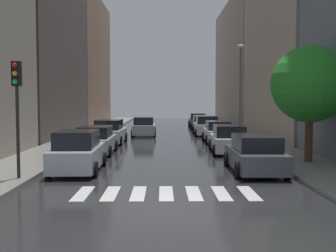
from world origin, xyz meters
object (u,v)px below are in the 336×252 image
(traffic_light_left_corner, at_px, (17,93))
(lamp_post_right, at_px, (240,85))
(parked_car_left_second, at_px, (96,141))
(parked_car_right_fourth, at_px, (206,126))
(parked_car_right_second, at_px, (229,140))
(street_tree_right, at_px, (310,84))
(parked_car_left_nearest, at_px, (78,153))
(parked_car_left_third, at_px, (109,132))
(parked_car_right_third, at_px, (217,132))
(car_midroad, at_px, (144,127))
(parked_car_right_nearest, at_px, (255,154))
(parked_car_right_fifth, at_px, (201,123))
(parked_car_right_sixth, at_px, (198,120))

(traffic_light_left_corner, xyz_separation_m, lamp_post_right, (11.00, 15.07, 0.86))
(parked_car_left_second, relative_size, parked_car_right_fourth, 0.91)
(parked_car_right_second, height_order, street_tree_right, street_tree_right)
(parked_car_left_second, bearing_deg, parked_car_right_fourth, -30.50)
(parked_car_left_nearest, bearing_deg, lamp_post_right, -37.03)
(parked_car_left_third, bearing_deg, parked_car_right_second, -123.28)
(parked_car_right_fourth, bearing_deg, parked_car_right_third, -177.67)
(car_midroad, distance_m, lamp_post_right, 9.70)
(parked_car_right_second, bearing_deg, lamp_post_right, -13.69)
(parked_car_left_second, relative_size, parked_car_right_second, 0.94)
(parked_car_right_second, bearing_deg, traffic_light_left_corner, 135.66)
(parked_car_left_second, height_order, lamp_post_right, lamp_post_right)
(parked_car_left_nearest, relative_size, traffic_light_left_corner, 1.03)
(parked_car_right_second, bearing_deg, parked_car_right_nearest, -176.94)
(parked_car_left_third, relative_size, parked_car_right_fifth, 0.92)
(parked_car_right_fourth, relative_size, street_tree_right, 0.88)
(traffic_light_left_corner, bearing_deg, parked_car_left_nearest, 52.84)
(parked_car_right_third, bearing_deg, lamp_post_right, -76.71)
(parked_car_right_third, relative_size, street_tree_right, 0.83)
(parked_car_right_sixth, bearing_deg, parked_car_right_third, -178.78)
(parked_car_right_third, xyz_separation_m, parked_car_right_sixth, (0.10, 18.55, -0.00))
(car_midroad, bearing_deg, parked_car_right_fifth, -41.68)
(parked_car_right_second, distance_m, traffic_light_left_corner, 12.85)
(parked_car_right_nearest, relative_size, parked_car_right_third, 1.04)
(parked_car_left_nearest, xyz_separation_m, car_midroad, (1.98, 18.21, -0.05))
(parked_car_right_nearest, distance_m, car_midroad, 19.19)
(parked_car_left_second, relative_size, parked_car_right_sixth, 0.93)
(parked_car_right_fourth, bearing_deg, lamp_post_right, -161.69)
(parked_car_left_nearest, distance_m, parked_car_right_sixth, 31.90)
(street_tree_right, bearing_deg, parked_car_right_third, 105.45)
(parked_car_right_nearest, xyz_separation_m, car_midroad, (-5.53, 18.38, 0.02))
(parked_car_left_nearest, bearing_deg, parked_car_right_third, -32.48)
(parked_car_left_third, relative_size, parked_car_right_fourth, 0.92)
(parked_car_right_nearest, xyz_separation_m, parked_car_right_third, (0.06, 12.58, -0.01))
(parked_car_right_fifth, bearing_deg, lamp_post_right, -170.71)
(lamp_post_right, bearing_deg, car_midroad, 143.31)
(parked_car_right_sixth, distance_m, car_midroad, 13.96)
(parked_car_right_nearest, bearing_deg, parked_car_right_sixth, 0.39)
(parked_car_right_nearest, xyz_separation_m, parked_car_right_sixth, (0.16, 31.13, -0.01))
(parked_car_left_third, bearing_deg, parked_car_right_fourth, -45.44)
(parked_car_right_fourth, xyz_separation_m, car_midroad, (-5.44, -0.47, -0.03))
(parked_car_right_second, xyz_separation_m, parked_car_right_fifth, (0.12, 18.34, -0.03))
(parked_car_right_nearest, distance_m, street_tree_right, 4.71)
(car_midroad, height_order, traffic_light_left_corner, traffic_light_left_corner)
(lamp_post_right, bearing_deg, parked_car_left_second, -143.86)
(parked_car_left_nearest, distance_m, street_tree_right, 11.06)
(parked_car_left_third, bearing_deg, parked_car_left_second, -178.59)
(parked_car_right_second, distance_m, parked_car_right_fourth, 12.33)
(parked_car_right_fifth, distance_m, traffic_light_left_corner, 28.65)
(parked_car_left_third, bearing_deg, traffic_light_left_corner, 175.28)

